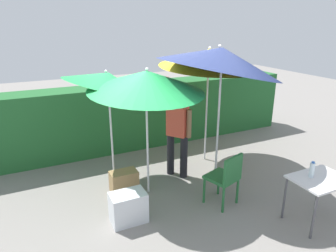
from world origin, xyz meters
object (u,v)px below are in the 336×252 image
Objects in this scene: cooler_box at (128,207)px; umbrella_yellow at (147,81)px; umbrella_rainbow at (220,59)px; folding_table at (320,184)px; umbrella_orange at (107,80)px; chair_plastic at (225,176)px; person_vendor at (177,129)px; bottle_water at (312,170)px; crate_cardboard at (124,181)px; umbrella_navy at (209,58)px.

umbrella_yellow is at bearing 47.97° from cooler_box.
folding_table is (0.68, -1.63, -1.61)m from umbrella_rainbow.
folding_table is at bearing -67.37° from umbrella_rainbow.
umbrella_rainbow reaches higher than umbrella_orange.
umbrella_yellow is at bearing 170.81° from umbrella_rainbow.
umbrella_orange reaches higher than chair_plastic.
chair_plastic is 1.72× the size of cooler_box.
bottle_water is at bearing -62.13° from person_vendor.
person_vendor is 2.35× the size of folding_table.
umbrella_rainbow is 2.63m from crate_cardboard.
umbrella_orange is at bearing 151.33° from umbrella_rainbow.
folding_table is at bearing -43.99° from umbrella_yellow.
chair_plastic reaches higher than folding_table.
umbrella_navy reaches higher than bottle_water.
bottle_water is at bearing -41.27° from crate_cardboard.
umbrella_navy reaches higher than person_vendor.
person_vendor is (0.71, 0.32, -1.01)m from umbrella_yellow.
person_vendor is (1.15, -0.38, -0.93)m from umbrella_orange.
folding_table is 3.33× the size of bottle_water.
umbrella_rainbow is 2.17m from bottle_water.
folding_table is at bearing -25.36° from cooler_box.
umbrella_orange is (-1.65, 0.90, -0.37)m from umbrella_rainbow.
chair_plastic is at bearing -111.26° from umbrella_rainbow.
cooler_box is 0.65× the size of folding_table.
person_vendor is at bearing -156.22° from umbrella_navy.
umbrella_yellow is at bearing -25.18° from crate_cardboard.
umbrella_rainbow reaches higher than umbrella_navy.
bottle_water is (0.22, -2.45, -1.31)m from umbrella_navy.
umbrella_orange is 0.93× the size of umbrella_navy.
umbrella_rainbow reaches higher than bottle_water.
umbrella_navy is 1.53m from person_vendor.
cooler_box is 1.12× the size of crate_cardboard.
umbrella_yellow is 1.16× the size of person_vendor.
person_vendor is 3.63× the size of cooler_box.
cooler_box is (-1.30, -0.98, -0.70)m from person_vendor.
umbrella_orange is at bearing 95.25° from crate_cardboard.
umbrella_yellow is 2.94m from folding_table.
folding_table is (1.18, -2.15, -0.31)m from person_vendor.
umbrella_orange reaches higher than person_vendor.
bottle_water is (1.80, -1.74, -1.12)m from umbrella_yellow.
umbrella_navy reaches higher than umbrella_yellow.
person_vendor is at bearing 7.25° from crate_cardboard.
person_vendor is at bearing 24.39° from umbrella_yellow.
chair_plastic reaches higher than cooler_box.
folding_table is (2.28, -2.01, 0.44)m from crate_cardboard.
umbrella_orange is 1.53m from person_vendor.
person_vendor is at bearing -18.48° from umbrella_orange.
umbrella_orange is 1.02× the size of umbrella_yellow.
bottle_water is at bearing -24.46° from cooler_box.
chair_plastic is (-0.64, -1.61, -1.63)m from umbrella_navy.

